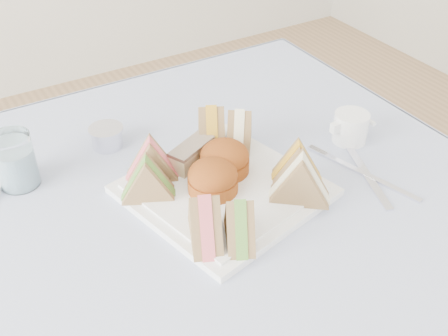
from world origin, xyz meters
TOP-DOWN VIEW (x-y plane):
  - tablecloth at (0.00, 0.00)m, footprint 1.02×1.02m
  - serving_plate at (0.09, 0.08)m, footprint 0.31×0.31m
  - sandwich_fl_a at (0.01, -0.00)m, footprint 0.07×0.10m
  - sandwich_fl_b at (0.05, -0.03)m, footprint 0.07×0.09m
  - sandwich_fr_a at (0.19, 0.04)m, footprint 0.09×0.07m
  - sandwich_fr_b at (0.17, -0.00)m, footprint 0.10×0.09m
  - sandwich_bl_a at (-0.02, 0.12)m, footprint 0.09×0.07m
  - sandwich_bl_b at (0.00, 0.16)m, footprint 0.09×0.07m
  - sandwich_br_a at (0.17, 0.16)m, footprint 0.08×0.09m
  - sandwich_br_b at (0.13, 0.19)m, footprint 0.08×0.10m
  - scone_left at (0.07, 0.08)m, footprint 0.10×0.10m
  - scone_right at (0.11, 0.11)m, footprint 0.11×0.11m
  - pastry_slice at (0.07, 0.16)m, footprint 0.09×0.07m
  - water_glass at (-0.18, 0.27)m, footprint 0.08×0.08m
  - tea_strainer at (-0.02, 0.30)m, footprint 0.07×0.07m
  - knife at (0.31, -0.01)m, footprint 0.07×0.16m
  - fork at (0.31, -0.01)m, footprint 0.06×0.17m
  - creamer_jug at (0.35, 0.09)m, footprint 0.06×0.06m

SIDE VIEW (x-z plane):
  - tablecloth at x=0.00m, z-range 0.74..0.75m
  - knife at x=0.31m, z-range 0.75..0.75m
  - fork at x=0.31m, z-range 0.75..0.75m
  - serving_plate at x=0.09m, z-range 0.75..0.76m
  - tea_strainer at x=-0.02m, z-range 0.75..0.78m
  - creamer_jug at x=0.35m, z-range 0.75..0.80m
  - pastry_slice at x=0.07m, z-range 0.76..0.80m
  - scone_left at x=0.07m, z-range 0.76..0.81m
  - scone_right at x=0.11m, z-range 0.76..0.81m
  - water_glass at x=-0.18m, z-range 0.75..0.84m
  - sandwich_fr_a at x=0.19m, z-range 0.76..0.83m
  - sandwich_fl_b at x=0.05m, z-range 0.76..0.83m
  - sandwich_bl_a at x=-0.02m, z-range 0.76..0.83m
  - sandwich_br_a at x=0.17m, z-range 0.76..0.83m
  - sandwich_bl_b at x=0.00m, z-range 0.76..0.83m
  - sandwich_fl_a at x=0.01m, z-range 0.76..0.84m
  - sandwich_br_b at x=0.13m, z-range 0.76..0.84m
  - sandwich_fr_b at x=0.17m, z-range 0.76..0.84m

